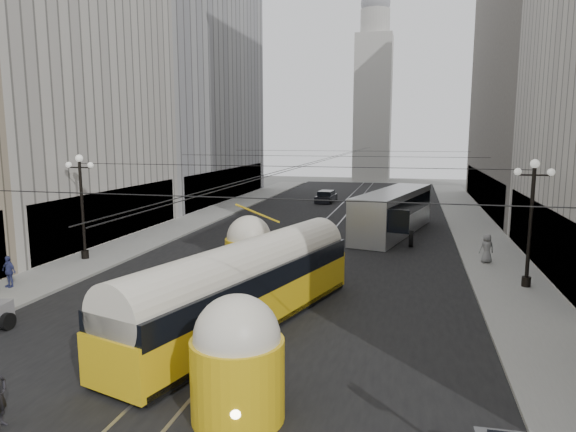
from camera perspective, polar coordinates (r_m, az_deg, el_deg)
The scene contains 17 objects.
road at distance 42.78m, azimuth 4.21°, elevation -1.37°, with size 20.00×85.00×0.02m, color black.
sidewalk_left at distance 49.40m, azimuth -8.97°, elevation 0.02°, with size 4.00×72.00×0.15m, color gray.
sidewalk_right at distance 45.96m, azimuth 19.88°, elevation -1.07°, with size 4.00×72.00×0.15m, color gray.
rail_left at distance 42.91m, azimuth 3.22°, elevation -1.33°, with size 0.12×85.00×0.04m, color gray.
rail_right at distance 42.67m, azimuth 5.20°, elevation -1.41°, with size 0.12×85.00×0.04m, color gray.
building_left_far at distance 63.37m, azimuth -11.91°, elevation 14.81°, with size 12.60×28.60×28.60m.
building_right_far at distance 59.17m, azimuth 27.51°, elevation 16.39°, with size 12.60×32.60×32.60m.
distant_tower at distance 89.59m, azimuth 9.46°, elevation 13.53°, with size 6.00×6.00×31.36m.
lamppost_left_mid at distance 33.52m, azimuth -21.94°, elevation 1.60°, with size 1.86×0.44×6.37m.
lamppost_right_mid at distance 27.92m, azimuth 25.40°, elevation 0.02°, with size 1.86×0.44×6.37m.
catenary at distance 41.11m, azimuth 4.24°, elevation 6.46°, with size 25.00×72.00×0.23m.
streetcar at distance 20.74m, azimuth -4.78°, elevation -7.70°, with size 6.42×15.56×3.54m.
city_bus at distance 40.82m, azimuth 11.65°, elevation 0.62°, with size 5.87×13.85×3.41m.
sedan_white_far at distance 53.65m, azimuth 11.34°, elevation 1.36°, with size 2.44×5.15×1.58m.
sedan_dark_far at distance 59.23m, azimuth 4.26°, elevation 2.11°, with size 2.05×4.39×1.35m.
pedestrian_sidewalk_right at distance 32.70m, azimuth 21.22°, elevation -3.36°, with size 0.86×0.53×1.76m, color gray.
pedestrian_sidewalk_left at distance 29.26m, azimuth -28.62°, elevation -5.43°, with size 0.93×0.53×1.59m, color navy.
Camera 1 is at (6.83, -9.03, 7.67)m, focal length 32.00 mm.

